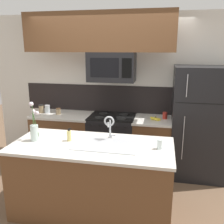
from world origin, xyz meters
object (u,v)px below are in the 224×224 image
object	(u,v)px
coffee_tin	(165,116)
dish_soap_bottle	(69,136)
storage_jar_tall	(41,109)
spare_glass	(160,144)
stove_range	(112,142)
flower_vase	(34,130)
storage_jar_short	(58,111)
banana_bunch	(156,119)
refrigerator	(199,123)
sink_faucet	(109,124)
microwave	(112,67)
storage_jar_medium	(47,109)

from	to	relation	value
coffee_tin	dish_soap_bottle	bearing A→B (deg)	-133.20
storage_jar_tall	spare_glass	distance (m)	2.43
stove_range	flower_vase	distance (m)	1.57
coffee_tin	storage_jar_short	bearing A→B (deg)	-177.44
stove_range	banana_bunch	bearing A→B (deg)	-4.74
refrigerator	banana_bunch	size ratio (longest dim) A/B	9.29
refrigerator	storage_jar_short	xyz separation A→B (m)	(-2.34, -0.05, 0.08)
storage_jar_short	refrigerator	bearing A→B (deg)	1.25
storage_jar_short	coffee_tin	world-z (taller)	coffee_tin
storage_jar_short	sink_faucet	xyz separation A→B (m)	(1.12, -1.00, 0.14)
microwave	flower_vase	size ratio (longest dim) A/B	1.54
storage_jar_short	banana_bunch	xyz separation A→B (m)	(1.67, -0.03, -0.03)
stove_range	storage_jar_tall	size ratio (longest dim) A/B	6.31
refrigerator	coffee_tin	xyz separation A→B (m)	(-0.53, 0.03, 0.08)
banana_bunch	spare_glass	size ratio (longest dim) A/B	1.65
banana_bunch	coffee_tin	distance (m)	0.18
stove_range	microwave	size ratio (longest dim) A/B	1.25
stove_range	banana_bunch	xyz separation A→B (m)	(0.72, -0.06, 0.47)
storage_jar_medium	storage_jar_tall	bearing A→B (deg)	-173.46
stove_range	coffee_tin	bearing A→B (deg)	3.31
storage_jar_tall	storage_jar_medium	bearing A→B (deg)	6.54
storage_jar_short	storage_jar_medium	bearing A→B (deg)	167.98
microwave	stove_range	bearing A→B (deg)	90.16
spare_glass	banana_bunch	bearing A→B (deg)	94.06
storage_jar_tall	coffee_tin	bearing A→B (deg)	1.23
refrigerator	spare_glass	world-z (taller)	refrigerator
storage_jar_tall	coffee_tin	world-z (taller)	storage_jar_tall
stove_range	dish_soap_bottle	bearing A→B (deg)	-104.18
spare_glass	flower_vase	distance (m)	1.54
microwave	dish_soap_bottle	size ratio (longest dim) A/B	4.51
storage_jar_medium	dish_soap_bottle	size ratio (longest dim) A/B	0.87
spare_glass	storage_jar_medium	bearing A→B (deg)	147.73
storage_jar_short	dish_soap_bottle	bearing A→B (deg)	-60.95
sink_faucet	banana_bunch	bearing A→B (deg)	60.69
storage_jar_medium	banana_bunch	bearing A→B (deg)	-2.32
dish_soap_bottle	spare_glass	size ratio (longest dim) A/B	1.43
microwave	storage_jar_short	distance (m)	1.22
storage_jar_medium	coffee_tin	world-z (taller)	storage_jar_medium
banana_bunch	flower_vase	xyz separation A→B (m)	(-1.45, -1.20, 0.11)
refrigerator	storage_jar_tall	size ratio (longest dim) A/B	12.00
stove_range	coffee_tin	distance (m)	1.00
storage_jar_short	sink_faucet	world-z (taller)	sink_faucet
storage_jar_tall	refrigerator	bearing A→B (deg)	0.35
storage_jar_tall	storage_jar_medium	xyz separation A→B (m)	(0.11, 0.01, -0.00)
stove_range	refrigerator	size ratio (longest dim) A/B	0.53
microwave	spare_glass	world-z (taller)	microwave
banana_bunch	sink_faucet	xyz separation A→B (m)	(-0.55, -0.97, 0.18)
storage_jar_tall	stove_range	bearing A→B (deg)	-0.17
microwave	dish_soap_bottle	world-z (taller)	microwave
storage_jar_short	spare_glass	bearing A→B (deg)	-34.41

